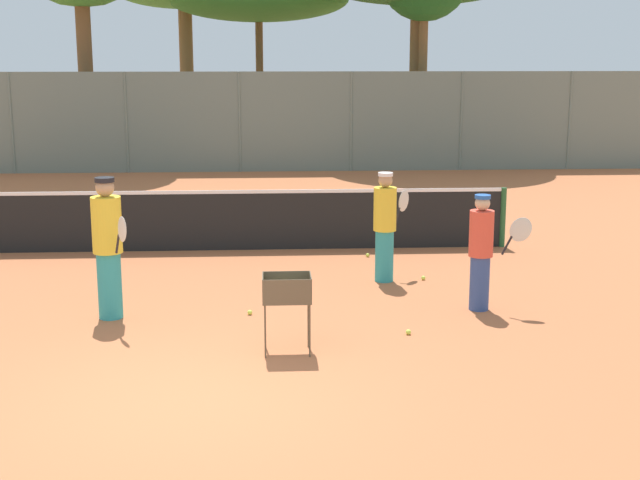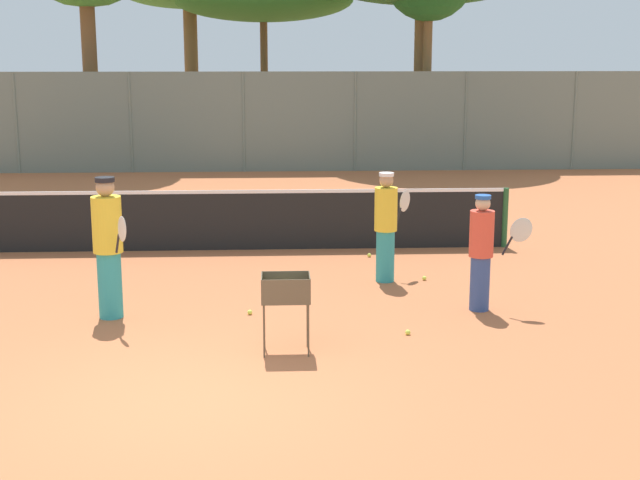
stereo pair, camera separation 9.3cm
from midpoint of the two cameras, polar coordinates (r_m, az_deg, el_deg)
name	(u,v)px [view 1 (the left image)]	position (r m, az deg, el deg)	size (l,w,h in m)	color
ground_plane	(191,399)	(9.25, -8.51, -10.03)	(80.00, 80.00, 0.00)	#B7663D
tennis_net	(223,219)	(15.74, -6.40, 1.34)	(10.08, 0.10, 1.07)	#26592D
back_fence	(240,122)	(26.05, -5.27, 7.52)	(25.99, 0.08, 2.88)	slate
player_white_outfit	(108,246)	(11.89, -13.63, -0.39)	(0.58, 0.86, 1.87)	teal
player_red_cap	(482,251)	(12.15, 10.09, -0.67)	(0.87, 0.33, 1.58)	#334C8C
player_yellow_shirt	(385,225)	(13.50, 3.99, 0.95)	(0.66, 0.74, 1.67)	teal
ball_cart	(287,294)	(10.30, -2.41, -3.50)	(0.56, 0.41, 0.93)	brown
tennis_ball_0	(423,278)	(13.78, 6.44, -2.43)	(0.07, 0.07, 0.07)	#D1E54C
tennis_ball_2	(250,312)	(11.96, -4.73, -4.64)	(0.07, 0.07, 0.07)	#D1E54C
tennis_ball_3	(408,332)	(11.15, 5.44, -5.88)	(0.07, 0.07, 0.07)	#D1E54C
tennis_ball_4	(368,255)	(15.24, 2.90, -0.97)	(0.07, 0.07, 0.07)	#D1E54C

